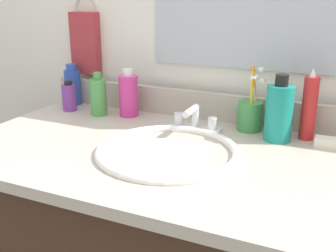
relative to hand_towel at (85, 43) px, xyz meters
The scene contains 15 objects.
countertop 0.63m from the hand_towel, 34.48° to the right, with size 1.16×0.64×0.03m, color #B2A899.
backsplash 0.51m from the hand_towel, ahead, with size 1.16×0.02×0.09m, color #B2A899.
back_wall 0.62m from the hand_towel, ahead, with size 2.26×0.04×1.30m, color white.
towel_ring 0.12m from the hand_towel, 90.00° to the left, with size 0.10×0.10×0.01m, color silver.
hand_towel is the anchor object (origin of this frame).
sink_basin 0.65m from the hand_towel, 35.20° to the right, with size 0.38×0.38×0.11m.
faucet 0.55m from the hand_towel, 17.13° to the right, with size 0.16×0.10×0.08m.
bottle_cream_purple 0.21m from the hand_towel, 86.12° to the right, with size 0.05×0.05×0.10m.
bottle_spray_red 0.82m from the hand_towel, ahead, with size 0.04×0.04×0.21m.
bottle_soap_pink 0.29m from the hand_towel, 22.68° to the right, with size 0.06×0.06×0.16m.
bottle_toner_green 0.24m from the hand_towel, 44.46° to the right, with size 0.06×0.06×0.15m.
bottle_shampoo_blue 0.16m from the hand_towel, 116.97° to the right, with size 0.06×0.06×0.15m.
bottle_mouthwash_teal 0.75m from the hand_towel, ahead, with size 0.08×0.08×0.19m.
cup_green 0.66m from the hand_towel, ahead, with size 0.07×0.07×0.20m.
soap_bar 0.90m from the hand_towel, ahead, with size 0.06×0.04×0.02m, color white.
Camera 1 is at (0.42, -0.92, 1.23)m, focal length 43.84 mm.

